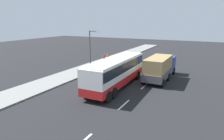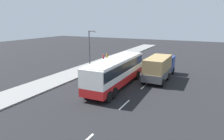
% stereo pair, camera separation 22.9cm
% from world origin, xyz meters
% --- Properties ---
extents(ground_plane, '(120.00, 120.00, 0.00)m').
position_xyz_m(ground_plane, '(0.00, 0.00, 0.00)').
color(ground_plane, black).
extents(sidewalk_curb, '(80.00, 4.00, 0.15)m').
position_xyz_m(sidewalk_curb, '(0.00, 8.46, 0.07)').
color(sidewalk_curb, gray).
rests_on(sidewalk_curb, ground_plane).
extents(lane_centreline, '(27.45, 0.16, 0.01)m').
position_xyz_m(lane_centreline, '(-4.24, -2.36, 0.00)').
color(lane_centreline, white).
rests_on(lane_centreline, ground_plane).
extents(coach_bus, '(11.28, 2.94, 3.30)m').
position_xyz_m(coach_bus, '(-1.54, 0.46, 2.05)').
color(coach_bus, red).
rests_on(coach_bus, ground_plane).
extents(cargo_truck, '(8.26, 2.62, 3.02)m').
position_xyz_m(cargo_truck, '(3.92, -3.17, 1.64)').
color(cargo_truck, navy).
rests_on(cargo_truck, ground_plane).
extents(car_white_minivan, '(4.10, 1.93, 1.42)m').
position_xyz_m(car_white_minivan, '(13.22, 3.86, 0.76)').
color(car_white_minivan, white).
rests_on(car_white_minivan, ground_plane).
extents(pedestrian_near_curb, '(0.32, 0.32, 1.77)m').
position_xyz_m(pedestrian_near_curb, '(9.17, 7.28, 1.18)').
color(pedestrian_near_curb, brown).
rests_on(pedestrian_near_curb, sidewalk_curb).
extents(pedestrian_at_crossing, '(0.32, 0.32, 1.57)m').
position_xyz_m(pedestrian_at_crossing, '(9.46, 8.18, 1.05)').
color(pedestrian_at_crossing, '#38334C').
rests_on(pedestrian_at_crossing, sidewalk_curb).
extents(street_lamp, '(1.97, 0.24, 5.93)m').
position_xyz_m(street_lamp, '(3.06, 6.78, 3.64)').
color(street_lamp, '#47474C').
rests_on(street_lamp, sidewalk_curb).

